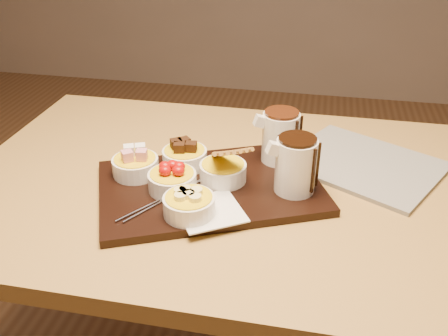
% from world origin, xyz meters
% --- Properties ---
extents(dining_table, '(1.20, 0.80, 0.75)m').
position_xyz_m(dining_table, '(0.00, 0.00, 0.65)').
color(dining_table, '#A67F3D').
rests_on(dining_table, ground).
extents(serving_board, '(0.54, 0.46, 0.02)m').
position_xyz_m(serving_board, '(-0.04, -0.05, 0.76)').
color(serving_board, black).
rests_on(serving_board, dining_table).
extents(napkin, '(0.17, 0.17, 0.00)m').
position_xyz_m(napkin, '(-0.02, -0.15, 0.77)').
color(napkin, white).
rests_on(napkin, serving_board).
extents(bowl_marshmallows, '(0.10, 0.10, 0.04)m').
position_xyz_m(bowl_marshmallows, '(-0.21, -0.05, 0.79)').
color(bowl_marshmallows, white).
rests_on(bowl_marshmallows, serving_board).
extents(bowl_cake, '(0.10, 0.10, 0.04)m').
position_xyz_m(bowl_cake, '(-0.11, 0.01, 0.79)').
color(bowl_cake, white).
rests_on(bowl_cake, serving_board).
extents(bowl_strawberries, '(0.10, 0.10, 0.04)m').
position_xyz_m(bowl_strawberries, '(-0.11, -0.09, 0.79)').
color(bowl_strawberries, white).
rests_on(bowl_strawberries, serving_board).
extents(bowl_biscotti, '(0.10, 0.10, 0.04)m').
position_xyz_m(bowl_biscotti, '(-0.01, -0.03, 0.79)').
color(bowl_biscotti, white).
rests_on(bowl_biscotti, serving_board).
extents(bowl_bananas, '(0.10, 0.10, 0.04)m').
position_xyz_m(bowl_bananas, '(-0.05, -0.17, 0.79)').
color(bowl_bananas, white).
rests_on(bowl_bananas, serving_board).
extents(pitcher_dark_chocolate, '(0.11, 0.11, 0.11)m').
position_xyz_m(pitcher_dark_chocolate, '(0.14, -0.04, 0.82)').
color(pitcher_dark_chocolate, silver).
rests_on(pitcher_dark_chocolate, serving_board).
extents(pitcher_milk_chocolate, '(0.11, 0.11, 0.11)m').
position_xyz_m(pitcher_milk_chocolate, '(0.09, 0.08, 0.82)').
color(pitcher_milk_chocolate, silver).
rests_on(pitcher_milk_chocolate, serving_board).
extents(fondue_skewers, '(0.23, 0.17, 0.01)m').
position_xyz_m(fondue_skewers, '(-0.11, -0.12, 0.77)').
color(fondue_skewers, silver).
rests_on(fondue_skewers, serving_board).
extents(newspaper, '(0.41, 0.39, 0.01)m').
position_xyz_m(newspaper, '(0.29, 0.12, 0.76)').
color(newspaper, beige).
rests_on(newspaper, dining_table).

